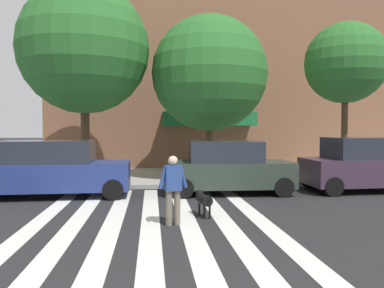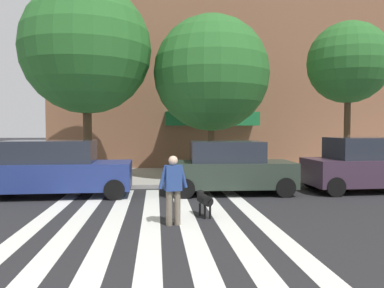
{
  "view_description": "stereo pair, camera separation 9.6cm",
  "coord_description": "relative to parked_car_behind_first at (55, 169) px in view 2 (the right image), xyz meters",
  "views": [
    {
      "loc": [
        0.69,
        -2.38,
        2.3
      ],
      "look_at": [
        1.6,
        6.08,
        1.93
      ],
      "focal_mm": 35.46,
      "sensor_mm": 36.0,
      "label": 1
    },
    {
      "loc": [
        0.79,
        -2.39,
        2.3
      ],
      "look_at": [
        1.6,
        6.08,
        1.93
      ],
      "focal_mm": 35.46,
      "sensor_mm": 36.0,
      "label": 2
    }
  ],
  "objects": [
    {
      "name": "ground_plane",
      "position": [
        2.56,
        -4.62,
        -0.91
      ],
      "size": [
        160.0,
        160.0,
        0.0
      ],
      "primitive_type": "plane",
      "color": "#232326"
    },
    {
      "name": "sidewalk_far",
      "position": [
        2.56,
        4.28,
        -0.84
      ],
      "size": [
        80.0,
        6.0,
        0.15
      ],
      "primitive_type": "cube",
      "color": "#A8A49E",
      "rests_on": "ground_plane"
    },
    {
      "name": "crosswalk_stripes",
      "position": [
        3.22,
        -4.62,
        -0.91
      ],
      "size": [
        5.85,
        11.2,
        0.01
      ],
      "color": "silver",
      "rests_on": "ground_plane"
    },
    {
      "name": "parked_car_behind_first",
      "position": [
        0.0,
        0.0,
        0.0
      ],
      "size": [
        4.91,
        1.95,
        1.87
      ],
      "color": "navy",
      "rests_on": "ground_plane"
    },
    {
      "name": "parked_car_third_in_line",
      "position": [
        5.9,
        0.0,
        -0.02
      ],
      "size": [
        4.33,
        2.01,
        1.82
      ],
      "color": "#2B372E",
      "rests_on": "ground_plane"
    },
    {
      "name": "parked_car_fourth_in_line",
      "position": [
        11.08,
        -0.0,
        0.03
      ],
      "size": [
        4.79,
        2.11,
        1.94
      ],
      "color": "#3C2A3B",
      "rests_on": "ground_plane"
    },
    {
      "name": "street_tree_nearest",
      "position": [
        0.59,
        2.71,
        4.51
      ],
      "size": [
        5.17,
        5.17,
        7.87
      ],
      "color": "#4C3823",
      "rests_on": "sidewalk_far"
    },
    {
      "name": "street_tree_middle",
      "position": [
        5.67,
        2.86,
        3.64
      ],
      "size": [
        4.82,
        4.82,
        6.82
      ],
      "color": "#4C3823",
      "rests_on": "sidewalk_far"
    },
    {
      "name": "street_tree_further",
      "position": [
        11.31,
        2.24,
        4.06
      ],
      "size": [
        3.37,
        3.37,
        6.53
      ],
      "color": "#4C3823",
      "rests_on": "sidewalk_far"
    },
    {
      "name": "pedestrian_dog_walker",
      "position": [
        3.74,
        -4.09,
        0.01
      ],
      "size": [
        0.71,
        0.32,
        1.64
      ],
      "color": "#6B6051",
      "rests_on": "ground_plane"
    },
    {
      "name": "dog_on_leash",
      "position": [
        4.58,
        -3.31,
        -0.47
      ],
      "size": [
        0.38,
        0.96,
        0.65
      ],
      "color": "black",
      "rests_on": "ground_plane"
    }
  ]
}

